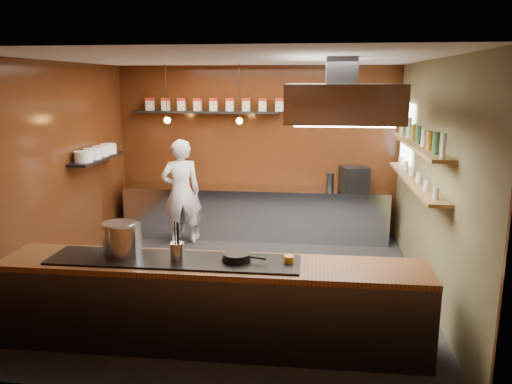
# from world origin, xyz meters

# --- Properties ---
(floor) EXTENTS (5.00, 5.00, 0.00)m
(floor) POSITION_xyz_m (0.00, 0.00, 0.00)
(floor) COLOR black
(floor) RESTS_ON ground
(back_wall) EXTENTS (5.00, 0.00, 5.00)m
(back_wall) POSITION_xyz_m (0.00, 2.50, 1.50)
(back_wall) COLOR black
(back_wall) RESTS_ON ground
(left_wall) EXTENTS (0.00, 5.00, 5.00)m
(left_wall) POSITION_xyz_m (-2.50, 0.00, 1.50)
(left_wall) COLOR black
(left_wall) RESTS_ON ground
(right_wall) EXTENTS (0.00, 5.00, 5.00)m
(right_wall) POSITION_xyz_m (2.50, 0.00, 1.50)
(right_wall) COLOR brown
(right_wall) RESTS_ON ground
(ceiling) EXTENTS (5.00, 5.00, 0.00)m
(ceiling) POSITION_xyz_m (0.00, 0.00, 3.00)
(ceiling) COLOR silver
(ceiling) RESTS_ON back_wall
(window_pane) EXTENTS (0.00, 1.00, 1.00)m
(window_pane) POSITION_xyz_m (2.45, 1.70, 1.90)
(window_pane) COLOR white
(window_pane) RESTS_ON right_wall
(prep_counter) EXTENTS (4.60, 0.65, 0.90)m
(prep_counter) POSITION_xyz_m (0.00, 2.17, 0.45)
(prep_counter) COLOR silver
(prep_counter) RESTS_ON floor
(pass_counter) EXTENTS (4.40, 0.72, 0.94)m
(pass_counter) POSITION_xyz_m (-0.00, -1.60, 0.47)
(pass_counter) COLOR #38383D
(pass_counter) RESTS_ON floor
(tin_shelf) EXTENTS (2.60, 0.26, 0.04)m
(tin_shelf) POSITION_xyz_m (-0.90, 2.36, 2.20)
(tin_shelf) COLOR black
(tin_shelf) RESTS_ON back_wall
(plate_shelf) EXTENTS (0.30, 1.40, 0.04)m
(plate_shelf) POSITION_xyz_m (-2.34, 1.00, 1.55)
(plate_shelf) COLOR black
(plate_shelf) RESTS_ON left_wall
(bottle_shelf_upper) EXTENTS (0.26, 2.80, 0.04)m
(bottle_shelf_upper) POSITION_xyz_m (2.34, 0.30, 1.92)
(bottle_shelf_upper) COLOR brown
(bottle_shelf_upper) RESTS_ON right_wall
(bottle_shelf_lower) EXTENTS (0.26, 2.80, 0.04)m
(bottle_shelf_lower) POSITION_xyz_m (2.34, 0.30, 1.45)
(bottle_shelf_lower) COLOR brown
(bottle_shelf_lower) RESTS_ON right_wall
(extractor_hood) EXTENTS (1.20, 2.00, 0.72)m
(extractor_hood) POSITION_xyz_m (1.30, -0.40, 2.51)
(extractor_hood) COLOR #38383D
(extractor_hood) RESTS_ON ceiling
(pendant_left) EXTENTS (0.10, 0.10, 0.95)m
(pendant_left) POSITION_xyz_m (-1.40, 1.70, 2.15)
(pendant_left) COLOR black
(pendant_left) RESTS_ON ceiling
(pendant_right) EXTENTS (0.10, 0.10, 0.95)m
(pendant_right) POSITION_xyz_m (-0.20, 1.70, 2.15)
(pendant_right) COLOR black
(pendant_right) RESTS_ON ceiling
(storage_tins) EXTENTS (2.43, 0.13, 0.22)m
(storage_tins) POSITION_xyz_m (-0.75, 2.36, 2.33)
(storage_tins) COLOR beige
(storage_tins) RESTS_ON tin_shelf
(plate_stacks) EXTENTS (0.26, 1.16, 0.16)m
(plate_stacks) POSITION_xyz_m (-2.34, 1.00, 1.65)
(plate_stacks) COLOR white
(plate_stacks) RESTS_ON plate_shelf
(bottles) EXTENTS (0.06, 2.66, 0.24)m
(bottles) POSITION_xyz_m (2.34, 0.30, 2.06)
(bottles) COLOR silver
(bottles) RESTS_ON bottle_shelf_upper
(wine_glasses) EXTENTS (0.07, 2.37, 0.13)m
(wine_glasses) POSITION_xyz_m (2.34, 0.30, 1.53)
(wine_glasses) COLOR silver
(wine_glasses) RESTS_ON bottle_shelf_lower
(stockpot_large) EXTENTS (0.45, 0.45, 0.34)m
(stockpot_large) POSITION_xyz_m (-1.01, -1.50, 1.11)
(stockpot_large) COLOR #B6B9BD
(stockpot_large) RESTS_ON pass_counter
(stockpot_small) EXTENTS (0.41, 0.41, 0.33)m
(stockpot_small) POSITION_xyz_m (-0.94, -1.54, 1.11)
(stockpot_small) COLOR silver
(stockpot_small) RESTS_ON pass_counter
(utensil_crock) EXTENTS (0.15, 0.15, 0.19)m
(utensil_crock) POSITION_xyz_m (-0.35, -1.64, 1.03)
(utensil_crock) COLOR #B1B4B8
(utensil_crock) RESTS_ON pass_counter
(frying_pan) EXTENTS (0.46, 0.30, 0.08)m
(frying_pan) POSITION_xyz_m (0.25, -1.57, 0.98)
(frying_pan) COLOR black
(frying_pan) RESTS_ON pass_counter
(butter_jar) EXTENTS (0.11, 0.11, 0.09)m
(butter_jar) POSITION_xyz_m (0.78, -1.57, 0.96)
(butter_jar) COLOR gold
(butter_jar) RESTS_ON pass_counter
(espresso_machine) EXTENTS (0.53, 0.51, 0.42)m
(espresso_machine) POSITION_xyz_m (1.70, 2.11, 1.11)
(espresso_machine) COLOR black
(espresso_machine) RESTS_ON prep_counter
(chef) EXTENTS (0.77, 0.66, 1.80)m
(chef) POSITION_xyz_m (-1.20, 1.67, 0.90)
(chef) COLOR white
(chef) RESTS_ON floor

